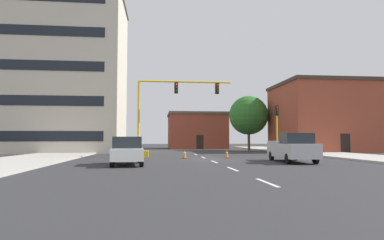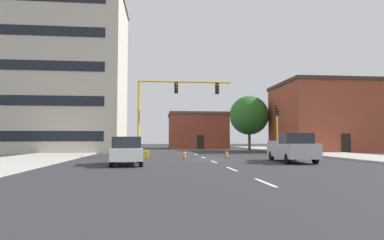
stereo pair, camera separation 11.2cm
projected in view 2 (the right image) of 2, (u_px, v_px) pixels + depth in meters
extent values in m
plane|color=#2D2D30|center=(208.00, 159.00, 26.00)|extent=(160.00, 160.00, 0.00)
cube|color=#B2ADA3|center=(61.00, 154.00, 32.56)|extent=(6.00, 56.00, 0.14)
cube|color=#B2ADA3|center=(320.00, 153.00, 35.35)|extent=(6.00, 56.00, 0.14)
cube|color=silver|center=(265.00, 183.00, 12.10)|extent=(0.16, 2.40, 0.01)
cube|color=silver|center=(232.00, 169.00, 17.56)|extent=(0.16, 2.40, 0.01)
cube|color=silver|center=(214.00, 162.00, 23.03)|extent=(0.16, 2.40, 0.01)
cube|color=silver|center=(203.00, 157.00, 28.49)|extent=(0.16, 2.40, 0.01)
cube|color=silver|center=(196.00, 154.00, 33.95)|extent=(0.16, 2.40, 0.01)
cube|color=beige|center=(61.00, 76.00, 41.01)|extent=(15.34, 11.61, 18.93)
cube|color=slate|center=(62.00, 0.00, 41.56)|extent=(15.74, 12.01, 0.30)
cube|color=black|center=(43.00, 136.00, 34.78)|extent=(12.58, 0.06, 1.10)
cube|color=black|center=(44.00, 101.00, 34.99)|extent=(12.58, 0.06, 1.10)
cube|color=black|center=(45.00, 65.00, 35.21)|extent=(12.58, 0.06, 1.10)
cube|color=black|center=(46.00, 31.00, 35.43)|extent=(12.58, 0.06, 1.10)
cube|color=brown|center=(197.00, 132.00, 55.56)|extent=(9.27, 9.04, 5.50)
cube|color=#4C4238|center=(197.00, 115.00, 55.73)|extent=(9.57, 9.34, 0.40)
cube|color=black|center=(201.00, 142.00, 50.95)|extent=(1.10, 0.06, 2.20)
cube|color=brown|center=(323.00, 119.00, 41.60)|extent=(10.85, 9.92, 8.26)
cube|color=#3D2D23|center=(322.00, 85.00, 41.85)|extent=(11.15, 10.22, 0.40)
cube|color=black|center=(346.00, 143.00, 36.47)|extent=(1.10, 0.06, 2.20)
cube|color=yellow|center=(138.00, 154.00, 28.90)|extent=(1.80, 1.20, 0.55)
cylinder|color=yellow|center=(139.00, 116.00, 29.09)|extent=(0.20, 0.20, 6.20)
cylinder|color=yellow|center=(185.00, 82.00, 29.70)|extent=(8.28, 0.16, 0.16)
cube|color=black|center=(176.00, 88.00, 29.58)|extent=(0.32, 0.36, 0.95)
sphere|color=red|center=(176.00, 85.00, 29.40)|extent=(0.20, 0.20, 0.20)
sphere|color=#38280A|center=(176.00, 88.00, 29.39)|extent=(0.20, 0.20, 0.20)
sphere|color=black|center=(176.00, 91.00, 29.37)|extent=(0.20, 0.20, 0.20)
cube|color=black|center=(217.00, 89.00, 29.96)|extent=(0.32, 0.36, 0.95)
sphere|color=red|center=(217.00, 85.00, 29.79)|extent=(0.20, 0.20, 0.20)
sphere|color=#38280A|center=(217.00, 88.00, 29.78)|extent=(0.20, 0.20, 0.20)
sphere|color=black|center=(217.00, 91.00, 29.76)|extent=(0.20, 0.20, 0.20)
cylinder|color=yellow|center=(277.00, 131.00, 31.56)|extent=(0.14, 0.14, 4.80)
cube|color=black|center=(277.00, 111.00, 31.67)|extent=(0.32, 0.36, 0.95)
sphere|color=red|center=(278.00, 108.00, 31.49)|extent=(0.20, 0.20, 0.20)
sphere|color=#38280A|center=(278.00, 110.00, 31.48)|extent=(0.20, 0.20, 0.20)
sphere|color=black|center=(278.00, 113.00, 31.46)|extent=(0.20, 0.20, 0.20)
cylinder|color=brown|center=(249.00, 140.00, 45.47)|extent=(0.36, 0.36, 2.85)
sphere|color=#286023|center=(249.00, 115.00, 45.66)|extent=(5.39, 5.39, 5.39)
cube|color=#BCBCC1|center=(292.00, 150.00, 22.86)|extent=(2.34, 5.52, 0.95)
cube|color=#1E2328|center=(296.00, 138.00, 22.01)|extent=(1.95, 1.91, 0.70)
cube|color=#BCBCC1|center=(286.00, 142.00, 24.08)|extent=(2.17, 2.93, 0.16)
cylinder|color=black|center=(315.00, 159.00, 21.04)|extent=(0.26, 0.69, 0.68)
cylinder|color=black|center=(288.00, 159.00, 20.97)|extent=(0.26, 0.69, 0.68)
cylinder|color=black|center=(295.00, 156.00, 24.71)|extent=(0.26, 0.69, 0.68)
cylinder|color=black|center=(271.00, 156.00, 24.63)|extent=(0.26, 0.69, 0.68)
cube|color=white|center=(126.00, 154.00, 20.33)|extent=(2.26, 4.65, 0.70)
cube|color=#1E2328|center=(126.00, 142.00, 20.47)|extent=(1.91, 2.45, 0.70)
cylinder|color=black|center=(114.00, 158.00, 21.65)|extent=(0.28, 0.70, 0.68)
cylinder|color=black|center=(139.00, 158.00, 21.97)|extent=(0.28, 0.70, 0.68)
cylinder|color=black|center=(111.00, 161.00, 18.65)|extent=(0.28, 0.70, 0.68)
cylinder|color=black|center=(141.00, 161.00, 18.98)|extent=(0.28, 0.70, 0.68)
cube|color=black|center=(184.00, 158.00, 26.97)|extent=(0.36, 0.36, 0.04)
cone|color=orange|center=(184.00, 154.00, 26.99)|extent=(0.28, 0.28, 0.67)
cylinder|color=white|center=(184.00, 153.00, 26.99)|extent=(0.19, 0.19, 0.08)
cube|color=black|center=(227.00, 158.00, 27.39)|extent=(0.36, 0.36, 0.04)
cone|color=orange|center=(227.00, 154.00, 27.41)|extent=(0.28, 0.28, 0.66)
cylinder|color=white|center=(227.00, 153.00, 27.41)|extent=(0.19, 0.19, 0.08)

